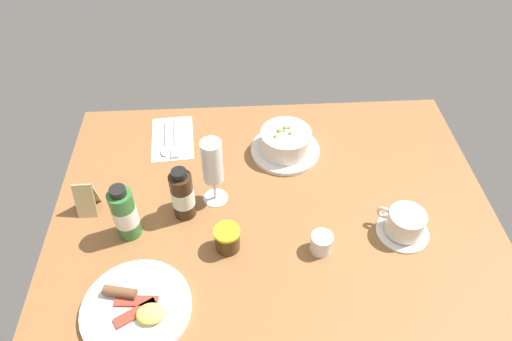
{
  "coord_description": "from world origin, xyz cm",
  "views": [
    {
      "loc": [
        8.7,
        73.29,
        89.48
      ],
      "look_at": [
        4.11,
        -5.83,
        8.04
      ],
      "focal_mm": 32.29,
      "sensor_mm": 36.0,
      "label": 1
    }
  ],
  "objects_px": {
    "menu_card": "(86,197)",
    "creamer_jug": "(322,243)",
    "cutlery_setting": "(172,139)",
    "breakfast_plate": "(137,308)",
    "jam_jar": "(227,239)",
    "sauce_bottle_green": "(125,213)",
    "coffee_cup": "(405,224)",
    "wine_glass": "(213,164)",
    "porridge_bowl": "(286,142)",
    "sauce_bottle_brown": "(183,196)"
  },
  "relations": [
    {
      "from": "creamer_jug",
      "to": "jam_jar",
      "type": "height_order",
      "value": "jam_jar"
    },
    {
      "from": "jam_jar",
      "to": "sauce_bottle_green",
      "type": "bearing_deg",
      "value": -13.57
    },
    {
      "from": "cutlery_setting",
      "to": "menu_card",
      "type": "distance_m",
      "value": 0.32
    },
    {
      "from": "jam_jar",
      "to": "breakfast_plate",
      "type": "distance_m",
      "value": 0.24
    },
    {
      "from": "menu_card",
      "to": "sauce_bottle_green",
      "type": "bearing_deg",
      "value": 144.73
    },
    {
      "from": "breakfast_plate",
      "to": "coffee_cup",
      "type": "bearing_deg",
      "value": -164.66
    },
    {
      "from": "porridge_bowl",
      "to": "menu_card",
      "type": "height_order",
      "value": "menu_card"
    },
    {
      "from": "menu_card",
      "to": "jam_jar",
      "type": "bearing_deg",
      "value": 158.63
    },
    {
      "from": "jam_jar",
      "to": "menu_card",
      "type": "xyz_separation_m",
      "value": [
        0.34,
        -0.13,
        0.01
      ]
    },
    {
      "from": "breakfast_plate",
      "to": "porridge_bowl",
      "type": "bearing_deg",
      "value": -127.71
    },
    {
      "from": "breakfast_plate",
      "to": "sauce_bottle_green",
      "type": "bearing_deg",
      "value": -78.68
    },
    {
      "from": "porridge_bowl",
      "to": "creamer_jug",
      "type": "height_order",
      "value": "porridge_bowl"
    },
    {
      "from": "jam_jar",
      "to": "breakfast_plate",
      "type": "relative_size",
      "value": 0.27
    },
    {
      "from": "porridge_bowl",
      "to": "breakfast_plate",
      "type": "xyz_separation_m",
      "value": [
        0.36,
        0.46,
        -0.03
      ]
    },
    {
      "from": "coffee_cup",
      "to": "jam_jar",
      "type": "height_order",
      "value": "coffee_cup"
    },
    {
      "from": "coffee_cup",
      "to": "sauce_bottle_brown",
      "type": "relative_size",
      "value": 0.84
    },
    {
      "from": "cutlery_setting",
      "to": "sauce_bottle_green",
      "type": "bearing_deg",
      "value": 76.94
    },
    {
      "from": "jam_jar",
      "to": "breakfast_plate",
      "type": "xyz_separation_m",
      "value": [
        0.19,
        0.15,
        -0.02
      ]
    },
    {
      "from": "cutlery_setting",
      "to": "breakfast_plate",
      "type": "distance_m",
      "value": 0.54
    },
    {
      "from": "menu_card",
      "to": "sauce_bottle_brown",
      "type": "bearing_deg",
      "value": 172.68
    },
    {
      "from": "menu_card",
      "to": "creamer_jug",
      "type": "bearing_deg",
      "value": 164.61
    },
    {
      "from": "coffee_cup",
      "to": "jam_jar",
      "type": "relative_size",
      "value": 2.01
    },
    {
      "from": "wine_glass",
      "to": "menu_card",
      "type": "bearing_deg",
      "value": 3.27
    },
    {
      "from": "cutlery_setting",
      "to": "wine_glass",
      "type": "distance_m",
      "value": 0.29
    },
    {
      "from": "cutlery_setting",
      "to": "coffee_cup",
      "type": "height_order",
      "value": "coffee_cup"
    },
    {
      "from": "coffee_cup",
      "to": "wine_glass",
      "type": "bearing_deg",
      "value": -16.73
    },
    {
      "from": "creamer_jug",
      "to": "wine_glass",
      "type": "relative_size",
      "value": 0.31
    },
    {
      "from": "porridge_bowl",
      "to": "sauce_bottle_brown",
      "type": "height_order",
      "value": "sauce_bottle_brown"
    },
    {
      "from": "creamer_jug",
      "to": "menu_card",
      "type": "distance_m",
      "value": 0.58
    },
    {
      "from": "porridge_bowl",
      "to": "menu_card",
      "type": "xyz_separation_m",
      "value": [
        0.51,
        0.18,
        0.01
      ]
    },
    {
      "from": "sauce_bottle_green",
      "to": "creamer_jug",
      "type": "bearing_deg",
      "value": 170.41
    },
    {
      "from": "jam_jar",
      "to": "wine_glass",
      "type": "bearing_deg",
      "value": -79.25
    },
    {
      "from": "sauce_bottle_brown",
      "to": "menu_card",
      "type": "height_order",
      "value": "sauce_bottle_brown"
    },
    {
      "from": "porridge_bowl",
      "to": "jam_jar",
      "type": "height_order",
      "value": "porridge_bowl"
    },
    {
      "from": "coffee_cup",
      "to": "wine_glass",
      "type": "relative_size",
      "value": 0.65
    },
    {
      "from": "wine_glass",
      "to": "breakfast_plate",
      "type": "height_order",
      "value": "wine_glass"
    },
    {
      "from": "coffee_cup",
      "to": "jam_jar",
      "type": "xyz_separation_m",
      "value": [
        0.42,
        0.02,
        -0.0
      ]
    },
    {
      "from": "wine_glass",
      "to": "menu_card",
      "type": "height_order",
      "value": "wine_glass"
    },
    {
      "from": "jam_jar",
      "to": "breakfast_plate",
      "type": "height_order",
      "value": "jam_jar"
    },
    {
      "from": "cutlery_setting",
      "to": "wine_glass",
      "type": "height_order",
      "value": "wine_glass"
    },
    {
      "from": "creamer_jug",
      "to": "sauce_bottle_green",
      "type": "distance_m",
      "value": 0.46
    },
    {
      "from": "coffee_cup",
      "to": "breakfast_plate",
      "type": "relative_size",
      "value": 0.54
    },
    {
      "from": "wine_glass",
      "to": "jam_jar",
      "type": "height_order",
      "value": "wine_glass"
    },
    {
      "from": "porridge_bowl",
      "to": "coffee_cup",
      "type": "distance_m",
      "value": 0.39
    },
    {
      "from": "porridge_bowl",
      "to": "breakfast_plate",
      "type": "height_order",
      "value": "porridge_bowl"
    },
    {
      "from": "wine_glass",
      "to": "jam_jar",
      "type": "distance_m",
      "value": 0.18
    },
    {
      "from": "sauce_bottle_green",
      "to": "porridge_bowl",
      "type": "bearing_deg",
      "value": -147.17
    },
    {
      "from": "coffee_cup",
      "to": "porridge_bowl",
      "type": "bearing_deg",
      "value": -49.6
    },
    {
      "from": "cutlery_setting",
      "to": "menu_card",
      "type": "bearing_deg",
      "value": 53.32
    },
    {
      "from": "porridge_bowl",
      "to": "sauce_bottle_green",
      "type": "distance_m",
      "value": 0.48
    }
  ]
}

